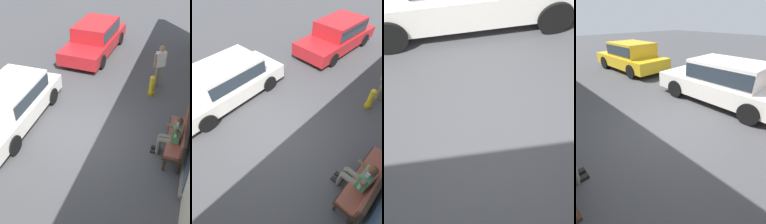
# 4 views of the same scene
# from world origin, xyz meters

# --- Properties ---
(ground_plane) EXTENTS (60.00, 60.00, 0.00)m
(ground_plane) POSITION_xyz_m (0.00, 0.00, 0.00)
(ground_plane) COLOR #424244
(bench) EXTENTS (1.92, 0.55, 1.04)m
(bench) POSITION_xyz_m (-0.25, 2.90, 0.62)
(bench) COLOR #332319
(bench) RESTS_ON ground_plane
(person_on_phone) EXTENTS (0.73, 0.74, 1.38)m
(person_on_phone) POSITION_xyz_m (-0.05, 2.67, 0.74)
(person_on_phone) COLOR #6B665B
(person_on_phone) RESTS_ON ground_plane
(parked_car_near) EXTENTS (4.65, 2.01, 1.46)m
(parked_car_near) POSITION_xyz_m (-6.00, -1.71, 0.79)
(parked_car_near) COLOR red
(parked_car_near) RESTS_ON ground_plane
(parked_car_mid) EXTENTS (4.39, 1.93, 1.40)m
(parked_car_mid) POSITION_xyz_m (0.02, -2.48, 0.76)
(parked_car_mid) COLOR white
(parked_car_mid) RESTS_ON ground_plane
(pedestrian_standing) EXTENTS (0.38, 0.44, 1.73)m
(pedestrian_standing) POSITION_xyz_m (-3.79, 1.72, 1.02)
(pedestrian_standing) COLOR gray
(pedestrian_standing) RESTS_ON ground_plane
(fire_hydrant) EXTENTS (0.38, 0.26, 0.81)m
(fire_hydrant) POSITION_xyz_m (-3.08, 1.60, 0.39)
(fire_hydrant) COLOR olive
(fire_hydrant) RESTS_ON ground_plane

